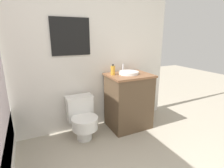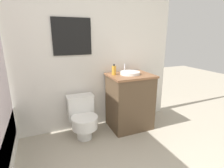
% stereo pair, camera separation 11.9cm
% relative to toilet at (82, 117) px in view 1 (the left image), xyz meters
% --- Properties ---
extents(wall_back, '(3.51, 0.07, 2.50)m').
position_rel_toilet_xyz_m(wall_back, '(-0.19, 0.28, 0.95)').
color(wall_back, silver).
rests_on(wall_back, ground_plane).
extents(toilet, '(0.38, 0.51, 0.57)m').
position_rel_toilet_xyz_m(toilet, '(0.00, 0.00, 0.00)').
color(toilet, white).
rests_on(toilet, ground_plane).
extents(vanity, '(0.64, 0.52, 0.84)m').
position_rel_toilet_xyz_m(vanity, '(0.73, -0.02, 0.12)').
color(vanity, brown).
rests_on(vanity, ground_plane).
extents(sink, '(0.30, 0.33, 0.13)m').
position_rel_toilet_xyz_m(sink, '(0.73, 0.01, 0.56)').
color(sink, white).
rests_on(sink, vanity).
extents(soap_bottle, '(0.06, 0.06, 0.16)m').
position_rel_toilet_xyz_m(soap_bottle, '(0.50, 0.06, 0.61)').
color(soap_bottle, gold).
rests_on(soap_bottle, vanity).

